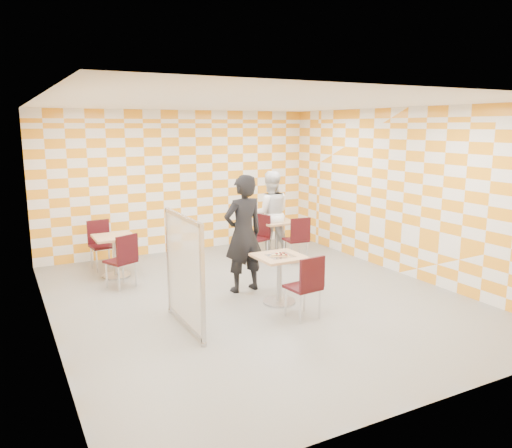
{
  "coord_description": "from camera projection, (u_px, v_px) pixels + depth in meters",
  "views": [
    {
      "loc": [
        -3.5,
        -6.65,
        2.68
      ],
      "look_at": [
        0.1,
        0.2,
        1.15
      ],
      "focal_mm": 35.0,
      "sensor_mm": 36.0,
      "label": 1
    }
  ],
  "objects": [
    {
      "name": "chair_empty_far",
      "position": [
        101.0,
        240.0,
        9.43
      ],
      "size": [
        0.47,
        0.48,
        0.92
      ],
      "color": "#370B0F",
      "rests_on": "ground"
    },
    {
      "name": "room_shell",
      "position": [
        241.0,
        200.0,
        8.07
      ],
      "size": [
        7.0,
        7.0,
        7.0
      ],
      "color": "gray",
      "rests_on": "ground"
    },
    {
      "name": "soda_bottle",
      "position": [
        280.0,
        216.0,
        10.28
      ],
      "size": [
        0.07,
        0.07,
        0.23
      ],
      "color": "black",
      "rests_on": "second_table"
    },
    {
      "name": "empty_table",
      "position": [
        115.0,
        249.0,
        8.92
      ],
      "size": [
        0.7,
        0.7,
        0.75
      ],
      "color": "tan",
      "rests_on": "ground"
    },
    {
      "name": "chair_main_front",
      "position": [
        307.0,
        283.0,
        6.9
      ],
      "size": [
        0.46,
        0.47,
        0.92
      ],
      "color": "#370B0F",
      "rests_on": "ground"
    },
    {
      "name": "second_table",
      "position": [
        277.0,
        232.0,
        10.33
      ],
      "size": [
        0.7,
        0.7,
        0.75
      ],
      "color": "tan",
      "rests_on": "ground"
    },
    {
      "name": "pizza_on_foil",
      "position": [
        280.0,
        255.0,
        7.52
      ],
      "size": [
        0.4,
        0.4,
        0.04
      ],
      "color": "silver",
      "rests_on": "main_table"
    },
    {
      "name": "man_dark",
      "position": [
        243.0,
        234.0,
        8.07
      ],
      "size": [
        0.74,
        0.52,
        1.92
      ],
      "primitive_type": "imported",
      "rotation": [
        0.0,
        0.0,
        3.24
      ],
      "color": "black",
      "rests_on": "ground"
    },
    {
      "name": "main_table",
      "position": [
        279.0,
        271.0,
        7.58
      ],
      "size": [
        0.7,
        0.7,
        0.75
      ],
      "color": "tan",
      "rests_on": "ground"
    },
    {
      "name": "partition",
      "position": [
        184.0,
        271.0,
        6.57
      ],
      "size": [
        0.08,
        1.38,
        1.55
      ],
      "color": "white",
      "rests_on": "ground"
    },
    {
      "name": "chair_empty_near",
      "position": [
        124.0,
        257.0,
        8.26
      ],
      "size": [
        0.56,
        0.57,
        0.92
      ],
      "color": "#370B0F",
      "rests_on": "ground"
    },
    {
      "name": "chair_second_side",
      "position": [
        259.0,
        234.0,
        10.03
      ],
      "size": [
        0.54,
        0.54,
        0.92
      ],
      "color": "#370B0F",
      "rests_on": "ground"
    },
    {
      "name": "sport_bottle",
      "position": [
        269.0,
        216.0,
        10.29
      ],
      "size": [
        0.06,
        0.06,
        0.2
      ],
      "color": "white",
      "rests_on": "second_table"
    },
    {
      "name": "chair_second_front",
      "position": [
        298.0,
        236.0,
        9.8
      ],
      "size": [
        0.46,
        0.47,
        0.92
      ],
      "color": "#370B0F",
      "rests_on": "ground"
    },
    {
      "name": "man_white",
      "position": [
        270.0,
        214.0,
        10.3
      ],
      "size": [
        1.04,
        0.93,
        1.78
      ],
      "primitive_type": "imported",
      "rotation": [
        0.0,
        0.0,
        2.79
      ],
      "color": "white",
      "rests_on": "ground"
    }
  ]
}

